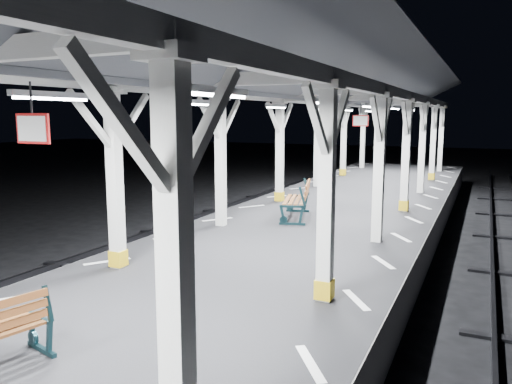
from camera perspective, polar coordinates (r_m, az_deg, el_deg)
The scene contains 5 objects.
platform at distance 7.36m, azimuth -13.26°, elevation -18.29°, with size 6.00×50.00×1.00m, color black.
hazard_stripes_left at distance 8.79m, azimuth -26.30°, elevation -10.86°, with size 1.00×48.00×0.01m, color silver.
hazard_stripes_right at distance 6.07m, azimuth 6.22°, elevation -18.89°, with size 1.00×48.00×0.01m, color silver.
canopy at distance 6.60m, azimuth -14.62°, elevation 14.92°, with size 5.40×49.00×4.65m.
bench_far at distance 13.82m, azimuth 4.97°, elevation -0.78°, with size 1.18×2.01×1.03m.
Camera 1 is at (4.13, -5.12, 3.81)m, focal length 35.00 mm.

